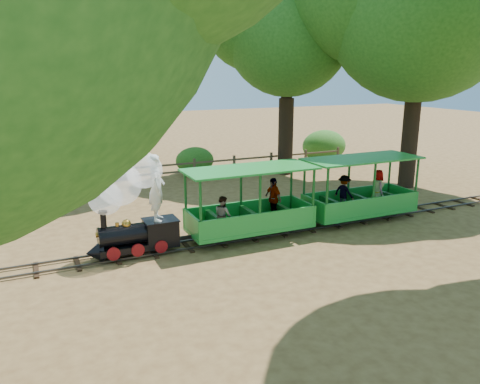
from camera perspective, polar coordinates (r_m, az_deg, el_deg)
name	(u,v)px	position (r m, az deg, el deg)	size (l,w,h in m)	color
ground	(250,237)	(14.29, 1.23, -5.52)	(90.00, 90.00, 0.00)	#9C7743
track	(250,235)	(14.27, 1.23, -5.27)	(22.00, 1.00, 0.10)	#3F3D3A
locomotive	(130,197)	(12.79, -13.28, -0.65)	(2.50, 1.18, 2.87)	black
carriage_front	(251,211)	(14.03, 1.30, -2.34)	(3.93, 1.61, 2.05)	green
carriage_rear	(360,196)	(16.18, 14.40, -0.46)	(3.93, 1.61, 2.05)	green
oak_ne	(287,26)	(22.77, 5.74, 19.52)	(7.31, 6.43, 9.54)	#2D2116
fence	(174,169)	(21.36, -8.10, 2.74)	(18.10, 0.10, 1.00)	brown
shrub_mid_w	(67,166)	(21.81, -20.30, 3.02)	(2.54, 1.95, 1.76)	#2D6B1E
shrub_mid_e	(195,160)	(22.99, -5.53, 3.85)	(1.89, 1.46, 1.31)	#2D6B1E
shrub_east	(324,146)	(26.34, 10.21, 5.55)	(2.53, 1.95, 1.75)	#2D6B1E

